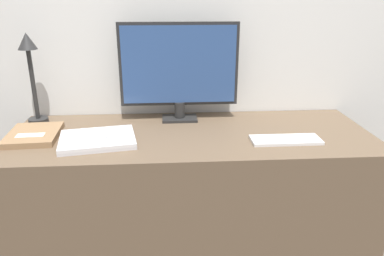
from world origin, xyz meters
The scene contains 8 objects.
wall_back centered at (0.00, 0.58, 1.20)m, with size 3.60×0.05×2.40m.
desk centered at (0.00, 0.25, 0.35)m, with size 1.55×0.59×0.71m.
monitor centered at (-0.05, 0.44, 0.95)m, with size 0.55×0.11×0.45m.
keyboard centered at (0.38, 0.13, 0.72)m, with size 0.28×0.11×0.01m.
laptop centered at (-0.39, 0.17, 0.72)m, with size 0.33×0.28×0.02m.
ereader centered at (-0.41, 0.17, 0.74)m, with size 0.12×0.17×0.01m.
desk_lamp centered at (-0.71, 0.45, 0.98)m, with size 0.09×0.09×0.41m.
notebook centered at (-0.67, 0.25, 0.72)m, with size 0.22×0.26×0.03m.
Camera 1 is at (-0.10, -1.26, 1.29)m, focal length 35.00 mm.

